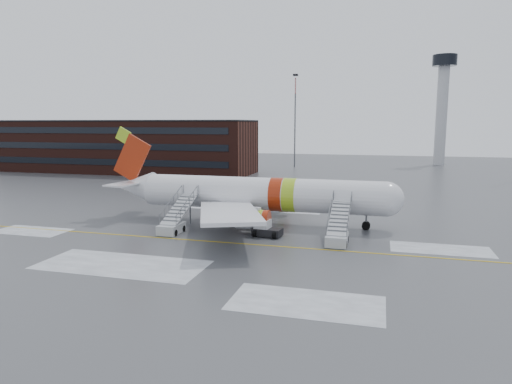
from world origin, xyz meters
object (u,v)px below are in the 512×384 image
(airstair_fwd, at_px, (338,232))
(pushback_tug, at_px, (266,229))
(airstair_aft, at_px, (174,222))
(airliner, at_px, (253,194))

(airstair_fwd, relative_size, pushback_tug, 2.43)
(airstair_aft, xyz_separation_m, pushback_tug, (9.93, 0.76, -0.31))
(airliner, xyz_separation_m, airstair_fwd, (10.48, -6.54, -2.35))
(pushback_tug, bearing_deg, airliner, 117.60)
(airliner, distance_m, airstair_aft, 9.80)
(airliner, height_order, airstair_fwd, airliner)
(airstair_aft, bearing_deg, pushback_tug, 4.40)
(airliner, distance_m, airstair_fwd, 12.57)
(airliner, height_order, airstair_aft, airliner)
(airstair_fwd, xyz_separation_m, airstair_aft, (-17.39, 0.00, 0.00))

